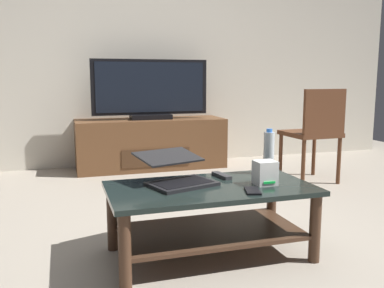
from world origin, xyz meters
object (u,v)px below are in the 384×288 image
Objects in this scene: media_cabinet at (151,144)px; cell_phone at (253,191)px; television at (151,91)px; coffee_table at (210,208)px; laptop at (176,172)px; router_box at (265,173)px; dining_chair at (315,129)px; water_bottle_near at (269,152)px; tv_remote at (222,176)px.

cell_phone is (-0.00, -2.51, 0.13)m from media_cabinet.
cell_phone is at bearing -90.00° from television.
coffee_table is 0.27m from laptop.
laptop reaches higher than router_box.
dining_chair reaches higher than media_cabinet.
laptop is 0.60m from water_bottle_near.
cell_phone reaches higher than coffee_table.
coffee_table is 2.39m from television.
laptop is at bearing -98.27° from media_cabinet.
media_cabinet is at bearing 85.96° from coffee_table.
router_box is at bearing -10.86° from coffee_table.
router_box is at bearing -20.10° from laptop.
router_box is (0.45, -0.17, 0.00)m from laptop.
cell_phone is at bearing -46.16° from coffee_table.
dining_chair is at bearing -39.64° from television.
tv_remote is (-0.04, 0.34, 0.01)m from cell_phone.
router_box is at bearing -86.95° from media_cabinet.
laptop reaches higher than coffee_table.
router_box is at bearing -121.54° from water_bottle_near.
coffee_table is 0.35m from router_box.
coffee_table is 1.94m from dining_chair.
water_bottle_near is 1.70× the size of tv_remote.
dining_chair reaches higher than tv_remote.
dining_chair reaches higher than coffee_table.
television is 2.18m from water_bottle_near.
television reaches higher than tv_remote.
dining_chair reaches higher than laptop.
dining_chair is 6.20× the size of cell_phone.
laptop is at bearing 145.50° from coffee_table.
coffee_table is at bearing -158.18° from water_bottle_near.
media_cabinet is at bearing 93.05° from router_box.
router_box is 0.28m from water_bottle_near.
television is at bearing 81.65° from laptop.
tv_remote is at bearing -90.93° from media_cabinet.
dining_chair is (1.30, -1.08, -0.33)m from television.
media_cabinet is 9.82× the size of tv_remote.
television reaches higher than coffee_table.
laptop is at bearing -145.11° from dining_chair.
media_cabinet reaches higher than cell_phone.
coffee_table is 0.25m from tv_remote.
tv_remote is at bearing -179.12° from water_bottle_near.
dining_chair reaches higher than water_bottle_near.
media_cabinet is at bearing 106.56° from cell_phone.
television is 2.65× the size of laptop.
coffee_table is at bearing -139.72° from dining_chair.
laptop reaches higher than cell_phone.
media_cabinet is at bearing 81.73° from laptop.
media_cabinet is 2.18m from tv_remote.
tv_remote is (-1.34, -1.07, -0.10)m from dining_chair.
router_box reaches higher than cell_phone.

